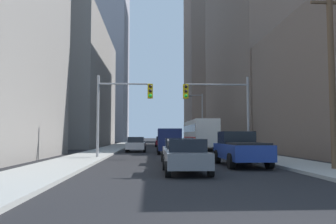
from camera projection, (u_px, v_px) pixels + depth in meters
name	position (u px, v px, depth m)	size (l,w,h in m)	color
sidewalk_left	(121.00, 145.00, 54.46)	(3.16, 160.00, 0.15)	#9E9E99
sidewalk_right	(200.00, 145.00, 55.14)	(3.16, 160.00, 0.15)	#9E9E99
city_bus	(200.00, 133.00, 39.69)	(2.67, 11.52, 3.40)	silver
pickup_truck_blue	(240.00, 149.00, 18.53)	(2.20, 5.41, 1.90)	navy
cargo_van_navy	(169.00, 140.00, 30.87)	(2.16, 5.23, 2.26)	#141E4C
sedan_grey	(186.00, 156.00, 14.79)	(1.95, 4.21, 1.52)	slate
sedan_white	(179.00, 151.00, 19.91)	(1.95, 4.23, 1.52)	white
sedan_silver	(136.00, 144.00, 34.09)	(1.95, 4.24, 1.52)	#B7BABF
sedan_maroon	(162.00, 142.00, 49.59)	(1.95, 4.22, 1.52)	maroon
traffic_signal_near_left	(122.00, 102.00, 24.23)	(4.02, 0.44, 6.00)	gray
traffic_signal_near_right	(219.00, 102.00, 24.60)	(4.88, 0.44, 6.00)	gray
utility_pole_right	(331.00, 65.00, 15.74)	(2.20, 0.28, 9.36)	brown
street_lamp_right	(200.00, 115.00, 47.01)	(2.08, 0.32, 7.50)	gray
building_left_mid_office	(33.00, 87.00, 53.83)	(23.09, 28.68, 18.94)	gray
building_left_far_tower	(100.00, 17.00, 93.75)	(15.35, 21.00, 69.56)	#93939E
building_right_mid_block	(300.00, 48.00, 52.94)	(24.98, 29.66, 30.94)	#66564C
building_right_far_highrise	(231.00, 46.00, 93.86)	(24.43, 19.30, 53.21)	#66564C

